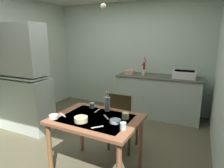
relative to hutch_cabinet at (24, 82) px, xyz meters
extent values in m
plane|color=brown|center=(1.34, 0.09, -0.92)|extent=(4.77, 4.77, 0.00)
cube|color=silver|center=(1.34, 2.03, 0.34)|extent=(3.83, 0.10, 2.52)
cube|color=silver|center=(-0.57, 0.09, 0.34)|extent=(0.10, 3.87, 2.52)
cube|color=#AEBAAE|center=(0.00, 0.00, -0.43)|extent=(1.00, 0.47, 0.98)
cube|color=#B1BBB0|center=(0.00, 0.00, 0.59)|extent=(0.92, 0.40, 0.90)
cube|color=#AEC5AC|center=(0.00, -0.02, 0.10)|extent=(0.90, 0.42, 0.02)
cube|color=#AEBAAE|center=(2.14, 1.66, -0.48)|extent=(1.74, 0.60, 0.88)
cube|color=#4E5044|center=(2.14, 1.66, -0.02)|extent=(1.77, 0.63, 0.03)
sphere|color=#2D2823|center=(1.88, 1.34, -0.43)|extent=(0.02, 0.02, 0.02)
cube|color=white|center=(2.64, 1.66, 0.07)|extent=(0.44, 0.34, 0.15)
cube|color=black|center=(2.64, 1.66, 0.14)|extent=(0.38, 0.28, 0.01)
cylinder|color=#B21E19|center=(1.79, 1.71, 0.13)|extent=(0.05, 0.05, 0.28)
cylinder|color=#B21E19|center=(1.79, 1.64, 0.23)|extent=(0.03, 0.12, 0.03)
cylinder|color=red|center=(1.79, 1.77, 0.32)|extent=(0.02, 0.16, 0.12)
cylinder|color=tan|center=(1.48, 1.61, 0.04)|extent=(0.25, 0.25, 0.10)
cylinder|color=beige|center=(1.80, 1.64, 0.05)|extent=(0.10, 0.10, 0.11)
cube|color=brown|center=(1.82, -0.56, -0.17)|extent=(1.09, 0.83, 0.04)
cube|color=white|center=(1.82, -0.56, -0.16)|extent=(0.85, 0.65, 0.00)
cylinder|color=brown|center=(1.34, -0.87, -0.56)|extent=(0.06, 0.06, 0.72)
cylinder|color=brown|center=(1.37, -0.21, -0.56)|extent=(0.06, 0.06, 0.72)
cylinder|color=brown|center=(2.30, -0.25, -0.56)|extent=(0.06, 0.06, 0.72)
cube|color=#332A18|center=(1.91, 0.13, -0.47)|extent=(0.41, 0.41, 0.03)
cube|color=#342C13|center=(1.91, -0.05, -0.22)|extent=(0.38, 0.03, 0.47)
cylinder|color=#332A18|center=(2.09, 0.30, -0.70)|extent=(0.04, 0.04, 0.43)
cylinder|color=#332A18|center=(1.75, 0.31, -0.70)|extent=(0.04, 0.04, 0.43)
cylinder|color=#332A18|center=(2.08, -0.04, -0.70)|extent=(0.04, 0.04, 0.43)
cylinder|color=#332A18|center=(1.74, -0.03, -0.70)|extent=(0.04, 0.04, 0.43)
cylinder|color=#9EB2C6|center=(2.09, -0.58, -0.14)|extent=(0.13, 0.13, 0.03)
cylinder|color=white|center=(1.37, -0.79, -0.13)|extent=(0.11, 0.11, 0.05)
cylinder|color=beige|center=(1.72, -0.73, -0.13)|extent=(0.16, 0.16, 0.06)
cylinder|color=#ADD1C1|center=(2.24, -0.71, -0.12)|extent=(0.07, 0.07, 0.08)
cylinder|color=#9EB2C6|center=(1.61, -0.29, -0.12)|extent=(0.07, 0.07, 0.07)
cylinder|color=beige|center=(2.16, -0.44, -0.12)|extent=(0.08, 0.08, 0.08)
cylinder|color=#B7BCC1|center=(1.85, -0.29, -0.06)|extent=(0.07, 0.07, 0.19)
cylinder|color=#B7BCC1|center=(1.85, -0.29, 0.07)|extent=(0.03, 0.03, 0.07)
cube|color=silver|center=(1.39, -0.65, -0.15)|extent=(0.16, 0.10, 0.00)
cube|color=beige|center=(1.73, -0.35, -0.15)|extent=(0.02, 0.16, 0.00)
cube|color=beige|center=(1.93, -0.49, -0.15)|extent=(0.13, 0.13, 0.00)
cube|color=beige|center=(1.96, -0.78, -0.15)|extent=(0.11, 0.12, 0.00)
sphere|color=#F9EFCC|center=(1.58, 0.14, 1.23)|extent=(0.08, 0.08, 0.08)
camera|label=1|loc=(2.92, -2.49, 0.80)|focal=31.20mm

